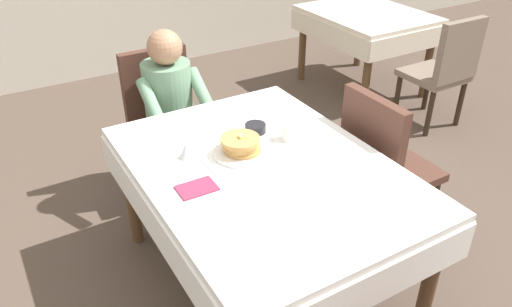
{
  "coord_description": "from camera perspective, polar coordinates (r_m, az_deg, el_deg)",
  "views": [
    {
      "loc": [
        -1.04,
        -1.67,
        2.0
      ],
      "look_at": [
        -0.02,
        0.04,
        0.79
      ],
      "focal_mm": 35.15,
      "sensor_mm": 36.0,
      "label": 1
    }
  ],
  "objects": [
    {
      "name": "bowl_butter",
      "position": [
        2.61,
        -0.07,
        2.92
      ],
      "size": [
        0.11,
        0.11,
        0.04
      ],
      "primitive_type": "cylinder",
      "color": "black",
      "rests_on": "dining_table_main"
    },
    {
      "name": "dining_table_main",
      "position": [
        2.39,
        0.92,
        -3.23
      ],
      "size": [
        1.12,
        1.52,
        0.74
      ],
      "color": "white",
      "rests_on": "ground"
    },
    {
      "name": "chair_diner",
      "position": [
        3.35,
        -10.47,
        4.62
      ],
      "size": [
        0.44,
        0.45,
        0.93
      ],
      "rotation": [
        0.0,
        0.0,
        3.14
      ],
      "color": "#4C2D23",
      "rests_on": "ground"
    },
    {
      "name": "ground_plane",
      "position": [
        2.81,
        0.8,
        -14.24
      ],
      "size": [
        14.0,
        14.0,
        0.0
      ],
      "primitive_type": "plane",
      "color": "brown"
    },
    {
      "name": "napkin_folded",
      "position": [
        2.2,
        -6.74,
        -3.93
      ],
      "size": [
        0.17,
        0.12,
        0.01
      ],
      "primitive_type": "cube",
      "rotation": [
        0.0,
        0.0,
        -0.02
      ],
      "color": "#8C2D4C",
      "rests_on": "dining_table_main"
    },
    {
      "name": "spoon_near_edge",
      "position": [
        2.19,
        1.16,
        -3.76
      ],
      "size": [
        0.15,
        0.04,
        0.0
      ],
      "primitive_type": "cube",
      "rotation": [
        0.0,
        0.0,
        0.15
      ],
      "color": "silver",
      "rests_on": "dining_table_main"
    },
    {
      "name": "syrup_pitcher",
      "position": [
        2.4,
        -7.93,
        0.32
      ],
      "size": [
        0.08,
        0.08,
        0.07
      ],
      "color": "silver",
      "rests_on": "dining_table_main"
    },
    {
      "name": "background_table_far",
      "position": [
        4.88,
        12.43,
        14.13
      ],
      "size": [
        0.92,
        1.12,
        0.74
      ],
      "color": "silver",
      "rests_on": "ground"
    },
    {
      "name": "chair_right_side",
      "position": [
        2.87,
        14.14,
        -0.67
      ],
      "size": [
        0.45,
        0.44,
        0.93
      ],
      "rotation": [
        0.0,
        0.0,
        -1.57
      ],
      "color": "#4C2D23",
      "rests_on": "ground"
    },
    {
      "name": "plate_breakfast",
      "position": [
        2.43,
        -1.62,
        0.14
      ],
      "size": [
        0.28,
        0.28,
        0.02
      ],
      "primitive_type": "cylinder",
      "color": "white",
      "rests_on": "dining_table_main"
    },
    {
      "name": "cup_coffee",
      "position": [
        2.54,
        3.8,
        2.49
      ],
      "size": [
        0.11,
        0.08,
        0.08
      ],
      "color": "white",
      "rests_on": "dining_table_main"
    },
    {
      "name": "knife_right_of_plate",
      "position": [
        2.5,
        2.41,
        0.97
      ],
      "size": [
        0.02,
        0.2,
        0.0
      ],
      "primitive_type": "cube",
      "rotation": [
        0.0,
        0.0,
        1.55
      ],
      "color": "silver",
      "rests_on": "dining_table_main"
    },
    {
      "name": "diner_person",
      "position": [
        3.15,
        -9.66,
        5.79
      ],
      "size": [
        0.4,
        0.43,
        1.12
      ],
      "rotation": [
        0.0,
        0.0,
        3.14
      ],
      "color": "gray",
      "rests_on": "ground"
    },
    {
      "name": "fork_left_of_plate",
      "position": [
        2.34,
        -5.43,
        -1.42
      ],
      "size": [
        0.02,
        0.18,
        0.0
      ],
      "primitive_type": "cube",
      "rotation": [
        0.0,
        0.0,
        1.62
      ],
      "color": "silver",
      "rests_on": "dining_table_main"
    },
    {
      "name": "background_chair_empty",
      "position": [
        4.3,
        20.74,
        9.2
      ],
      "size": [
        0.44,
        0.45,
        0.93
      ],
      "color": "#7A6B5B",
      "rests_on": "ground"
    },
    {
      "name": "breakfast_stack",
      "position": [
        2.4,
        -1.72,
        1.1
      ],
      "size": [
        0.19,
        0.19,
        0.09
      ],
      "color": "tan",
      "rests_on": "plate_breakfast"
    }
  ]
}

